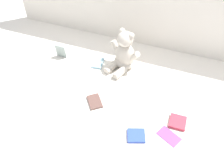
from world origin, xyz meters
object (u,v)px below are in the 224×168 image
book_case_1 (169,136)px  book_case_3 (116,162)px  book_case_5 (136,136)px  book_case_6 (61,51)px  book_case_2 (178,122)px  teddy_bear (124,54)px  book_case_0 (98,63)px  book_case_4 (95,102)px

book_case_1 → book_case_3: (-0.22, -0.24, 0.00)m
book_case_5 → book_case_6: 0.81m
book_case_2 → book_case_5: (-0.20, -0.16, -0.00)m
teddy_bear → book_case_6: bearing=-150.8°
book_case_1 → book_case_5: book_case_5 is taller
book_case_1 → book_case_6: bearing=-87.5°
book_case_0 → book_case_3: bearing=111.7°
book_case_1 → teddy_bear: bearing=-111.1°
book_case_3 → book_case_0: bearing=173.0°
book_case_3 → book_case_6: bearing=-170.7°
book_case_0 → book_case_5: (0.41, -0.46, 0.00)m
teddy_bear → book_case_3: (0.18, -0.69, -0.10)m
teddy_bear → book_case_0: 0.20m
book_case_2 → book_case_6: 0.92m
book_case_0 → book_case_1: book_case_0 is taller
book_case_3 → book_case_5: (0.06, 0.18, 0.00)m
book_case_3 → book_case_6: book_case_6 is taller
book_case_3 → book_case_1: bearing=101.3°
teddy_bear → book_case_2: teddy_bear is taller
book_case_0 → book_case_4: same height
book_case_0 → book_case_5: bearing=124.2°
book_case_4 → book_case_5: (0.30, -0.14, 0.00)m
book_case_0 → book_case_3: (0.35, -0.64, -0.00)m
book_case_1 → book_case_2: size_ratio=1.32×
book_case_0 → book_case_1: 0.70m
book_case_0 → book_case_5: size_ratio=1.07×
teddy_bear → book_case_6: 0.45m
book_case_1 → book_case_2: (0.03, 0.10, 0.01)m
book_case_2 → book_case_5: bearing=37.7°
book_case_0 → book_case_4: (0.11, -0.32, -0.00)m
book_case_2 → book_case_6: (-0.87, 0.28, 0.04)m
book_case_1 → book_case_6: book_case_6 is taller
teddy_bear → book_case_1: (0.40, -0.45, -0.10)m
teddy_bear → book_case_0: size_ratio=2.78×
book_case_0 → book_case_2: 0.68m
book_case_3 → book_case_4: book_case_4 is taller
book_case_2 → book_case_6: size_ratio=0.90×
book_case_6 → book_case_3: bearing=-45.1°
book_case_0 → book_case_1: (0.57, -0.41, -0.00)m
book_case_4 → book_case_6: 0.48m
teddy_bear → book_case_1: 0.61m
book_case_0 → book_case_2: book_case_2 is taller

